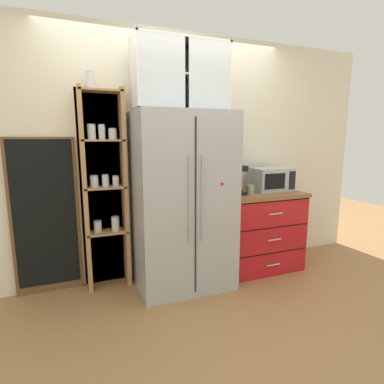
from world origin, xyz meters
TOP-DOWN VIEW (x-y plane):
  - ground_plane at (0.00, 0.00)m, footprint 10.60×10.60m
  - wall_back_cream at (0.00, 0.40)m, footprint 4.91×0.10m
  - refrigerator at (0.00, 0.01)m, footprint 0.92×0.70m
  - pantry_shelf_column at (-0.71, 0.30)m, footprint 0.45×0.24m
  - counter_cabinet at (0.94, 0.07)m, footprint 0.91×0.59m
  - microwave at (1.11, 0.12)m, footprint 0.44×0.33m
  - coffee_maker at (0.62, 0.08)m, footprint 0.17×0.20m
  - mug_sage at (0.78, 0.03)m, footprint 0.12×0.08m
  - mug_charcoal at (0.95, 0.07)m, footprint 0.12×0.08m
  - bottle_cobalt at (0.94, 0.14)m, footprint 0.07×0.07m
  - upper_cabinet at (0.00, 0.06)m, footprint 0.89×0.32m
  - chalkboard_menu at (-1.26, 0.33)m, footprint 0.60×0.04m

SIDE VIEW (x-z plane):
  - ground_plane at x=0.00m, z-range 0.00..0.00m
  - counter_cabinet at x=0.94m, z-range 0.00..0.89m
  - chalkboard_menu at x=-1.26m, z-range 0.00..1.49m
  - refrigerator at x=0.00m, z-range 0.00..1.72m
  - mug_sage at x=0.78m, z-range 0.88..0.98m
  - mug_charcoal at x=0.95m, z-range 0.88..0.98m
  - bottle_cobalt at x=0.94m, z-range 0.87..1.12m
  - microwave at x=1.11m, z-range 0.88..1.14m
  - pantry_shelf_column at x=-0.71m, z-range -0.01..2.05m
  - coffee_maker at x=0.62m, z-range 0.88..1.19m
  - wall_back_cream at x=0.00m, z-range 0.00..2.55m
  - upper_cabinet at x=0.00m, z-range 1.72..2.35m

